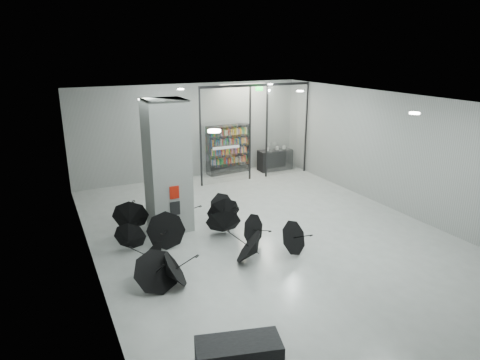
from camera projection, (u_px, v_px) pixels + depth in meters
name	position (u px, v px, depth m)	size (l,w,h in m)	color
room	(273.00, 144.00, 11.89)	(14.00, 14.02, 4.01)	gray
column	(167.00, 166.00, 12.82)	(1.20, 1.20, 4.00)	slate
fire_cabinet	(174.00, 192.00, 12.48)	(0.28, 0.04, 0.38)	#A50A07
info_panel	(175.00, 208.00, 12.63)	(0.30, 0.03, 0.42)	black
exit_sign	(259.00, 89.00, 17.15)	(0.30, 0.06, 0.15)	#0CE533
glass_partition	(256.00, 128.00, 17.80)	(5.06, 0.08, 4.00)	silver
bench	(239.00, 353.00, 7.52)	(1.51, 0.65, 0.49)	black
bookshelf	(228.00, 149.00, 18.90)	(1.97, 0.39, 2.17)	black
shop_counter	(275.00, 160.00, 19.58)	(1.56, 0.62, 0.93)	black
umbrella_cluster	(200.00, 237.00, 12.01)	(5.15, 4.62, 1.30)	black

